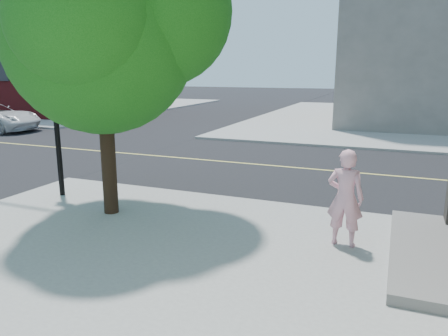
% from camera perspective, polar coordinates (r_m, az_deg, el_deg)
% --- Properties ---
extents(ground, '(140.00, 140.00, 0.00)m').
position_cam_1_polar(ground, '(13.60, -16.70, -2.11)').
color(ground, black).
rests_on(ground, ground).
extents(road_ew, '(140.00, 9.00, 0.01)m').
position_cam_1_polar(road_ew, '(17.23, -7.40, 1.46)').
color(road_ew, black).
rests_on(road_ew, ground).
extents(sidewalk_nw, '(26.00, 25.00, 0.12)m').
position_cam_1_polar(sidewalk_nw, '(44.70, -22.80, 7.65)').
color(sidewalk_nw, gray).
rests_on(sidewalk_nw, ground).
extents(church, '(15.20, 12.00, 14.40)m').
position_cam_1_polar(church, '(40.15, -24.17, 17.26)').
color(church, maroon).
rests_on(church, sidewalk_nw).
extents(man_on_phone, '(0.71, 0.49, 1.86)m').
position_cam_1_polar(man_on_phone, '(8.40, 15.75, -3.83)').
color(man_on_phone, '#E29EB1').
rests_on(man_on_phone, sidewalk_se).
extents(street_tree, '(5.14, 4.68, 6.83)m').
position_cam_1_polar(street_tree, '(10.01, -15.55, 18.93)').
color(street_tree, black).
rests_on(street_tree, sidewalk_se).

